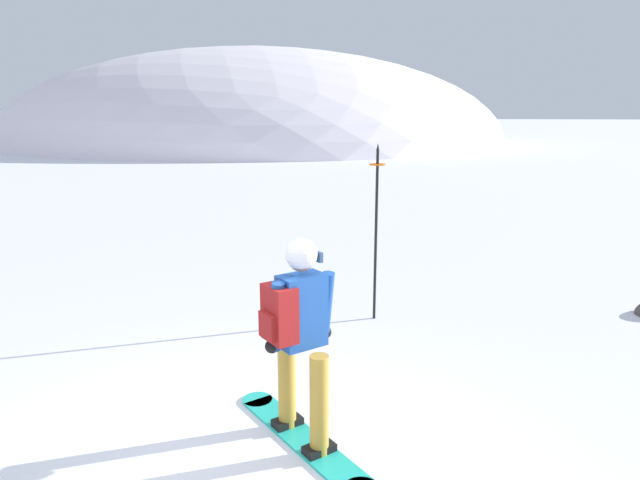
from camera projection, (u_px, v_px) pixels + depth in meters
The scene contains 3 objects.
ridge_peak_main at pixel (253, 142), 45.82m from camera, with size 39.12×35.21×14.50m.
snowboarder_main at pixel (299, 337), 4.44m from camera, with size 1.34×1.43×1.71m.
piste_marker_near at pixel (376, 222), 7.10m from camera, with size 0.20×0.20×2.26m.
Camera 1 is at (1.20, -3.44, 2.67)m, focal length 31.78 mm.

